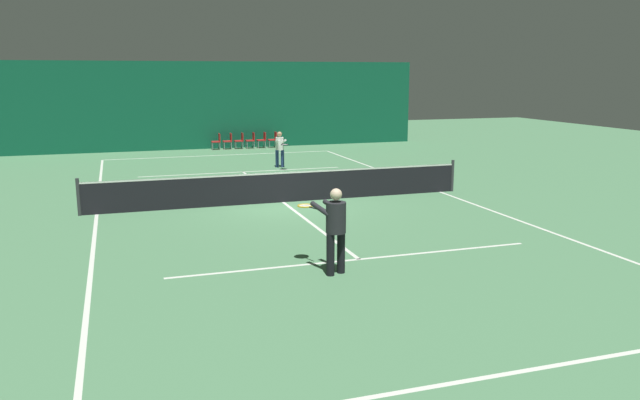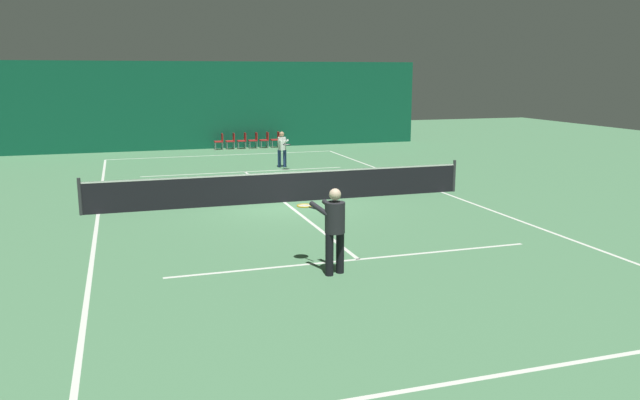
# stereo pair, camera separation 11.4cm
# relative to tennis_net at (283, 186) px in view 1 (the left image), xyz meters

# --- Properties ---
(ground_plane) EXTENTS (60.00, 60.00, 0.00)m
(ground_plane) POSITION_rel_tennis_net_xyz_m (0.00, 0.00, -0.51)
(ground_plane) COLOR #4C7F56
(backdrop_curtain) EXTENTS (23.00, 0.12, 4.56)m
(backdrop_curtain) POSITION_rel_tennis_net_xyz_m (0.00, 14.84, 1.77)
(backdrop_curtain) COLOR #0F5138
(backdrop_curtain) RESTS_ON ground
(court_line_baseline_far) EXTENTS (11.00, 0.10, 0.00)m
(court_line_baseline_far) POSITION_rel_tennis_net_xyz_m (0.00, 11.90, -0.51)
(court_line_baseline_far) COLOR silver
(court_line_baseline_far) RESTS_ON ground
(court_line_baseline_near) EXTENTS (11.00, 0.10, 0.00)m
(court_line_baseline_near) POSITION_rel_tennis_net_xyz_m (0.00, -11.90, -0.51)
(court_line_baseline_near) COLOR silver
(court_line_baseline_near) RESTS_ON ground
(court_line_service_far) EXTENTS (8.25, 0.10, 0.00)m
(court_line_service_far) POSITION_rel_tennis_net_xyz_m (0.00, 6.40, -0.51)
(court_line_service_far) COLOR silver
(court_line_service_far) RESTS_ON ground
(court_line_service_near) EXTENTS (8.25, 0.10, 0.00)m
(court_line_service_near) POSITION_rel_tennis_net_xyz_m (0.00, -6.40, -0.51)
(court_line_service_near) COLOR silver
(court_line_service_near) RESTS_ON ground
(court_line_sideline_left) EXTENTS (0.10, 23.80, 0.00)m
(court_line_sideline_left) POSITION_rel_tennis_net_xyz_m (-5.50, 0.00, -0.51)
(court_line_sideline_left) COLOR silver
(court_line_sideline_left) RESTS_ON ground
(court_line_sideline_right) EXTENTS (0.10, 23.80, 0.00)m
(court_line_sideline_right) POSITION_rel_tennis_net_xyz_m (5.50, 0.00, -0.51)
(court_line_sideline_right) COLOR silver
(court_line_sideline_right) RESTS_ON ground
(court_line_centre) EXTENTS (0.10, 12.80, 0.00)m
(court_line_centre) POSITION_rel_tennis_net_xyz_m (0.00, 0.00, -0.51)
(court_line_centre) COLOR silver
(court_line_centre) RESTS_ON ground
(tennis_net) EXTENTS (12.00, 0.10, 1.07)m
(tennis_net) POSITION_rel_tennis_net_xyz_m (0.00, 0.00, 0.00)
(tennis_net) COLOR black
(tennis_net) RESTS_ON ground
(player_near) EXTENTS (0.81, 1.43, 1.75)m
(player_near) POSITION_rel_tennis_net_xyz_m (-0.83, -7.14, 0.51)
(player_near) COLOR black
(player_near) RESTS_ON ground
(player_far) EXTENTS (0.39, 1.29, 1.52)m
(player_far) POSITION_rel_tennis_net_xyz_m (1.77, 7.15, 0.38)
(player_far) COLOR navy
(player_far) RESTS_ON ground
(courtside_chair_0) EXTENTS (0.44, 0.44, 0.84)m
(courtside_chair_0) POSITION_rel_tennis_net_xyz_m (0.21, 14.29, -0.03)
(courtside_chair_0) COLOR #99999E
(courtside_chair_0) RESTS_ON ground
(courtside_chair_1) EXTENTS (0.44, 0.44, 0.84)m
(courtside_chair_1) POSITION_rel_tennis_net_xyz_m (0.82, 14.29, -0.03)
(courtside_chair_1) COLOR #99999E
(courtside_chair_1) RESTS_ON ground
(courtside_chair_2) EXTENTS (0.44, 0.44, 0.84)m
(courtside_chair_2) POSITION_rel_tennis_net_xyz_m (1.43, 14.29, -0.03)
(courtside_chair_2) COLOR #99999E
(courtside_chair_2) RESTS_ON ground
(courtside_chair_3) EXTENTS (0.44, 0.44, 0.84)m
(courtside_chair_3) POSITION_rel_tennis_net_xyz_m (2.04, 14.29, -0.03)
(courtside_chair_3) COLOR #99999E
(courtside_chair_3) RESTS_ON ground
(courtside_chair_4) EXTENTS (0.44, 0.44, 0.84)m
(courtside_chair_4) POSITION_rel_tennis_net_xyz_m (2.65, 14.29, -0.03)
(courtside_chair_4) COLOR #99999E
(courtside_chair_4) RESTS_ON ground
(courtside_chair_5) EXTENTS (0.44, 0.44, 0.84)m
(courtside_chair_5) POSITION_rel_tennis_net_xyz_m (3.26, 14.29, -0.03)
(courtside_chair_5) COLOR #99999E
(courtside_chair_5) RESTS_ON ground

